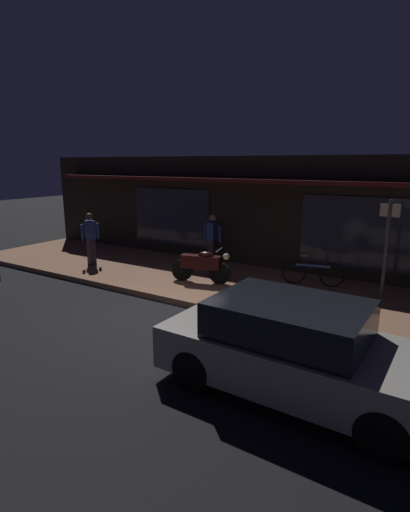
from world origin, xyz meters
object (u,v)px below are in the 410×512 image
object	(u,v)px
bicycle_parked	(312,272)
parked_car_far	(295,348)
motorcycle	(202,265)
person_bystander	(213,239)
sign_post	(387,243)
person_photographer	(91,238)

from	to	relation	value
bicycle_parked	parked_car_far	size ratio (longest dim) A/B	0.39
motorcycle	bicycle_parked	world-z (taller)	motorcycle
bicycle_parked	person_bystander	xyz separation A→B (m)	(-3.35, 0.34, 0.52)
sign_post	person_photographer	bearing A→B (deg)	-170.56
motorcycle	person_photographer	distance (m)	4.18
person_bystander	parked_car_far	xyz separation A→B (m)	(4.65, -5.35, -0.32)
parked_car_far	sign_post	bearing A→B (deg)	84.57
person_bystander	parked_car_far	size ratio (longest dim) A/B	0.40
sign_post	person_bystander	bearing A→B (deg)	175.22
person_photographer	sign_post	bearing A→B (deg)	9.44
person_bystander	sign_post	distance (m)	5.16
sign_post	parked_car_far	distance (m)	5.01
sign_post	parked_car_far	bearing A→B (deg)	-95.43
bicycle_parked	person_photographer	world-z (taller)	person_photographer
motorcycle	sign_post	xyz separation A→B (m)	(4.44, 1.26, 0.86)
person_photographer	person_bystander	distance (m)	3.95
person_photographer	parked_car_far	world-z (taller)	person_photographer
sign_post	parked_car_far	size ratio (longest dim) A/B	0.58
parked_car_far	bicycle_parked	bearing A→B (deg)	104.57
person_bystander	parked_car_far	world-z (taller)	person_bystander
person_bystander	sign_post	size ratio (longest dim) A/B	0.70
bicycle_parked	person_bystander	distance (m)	3.40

